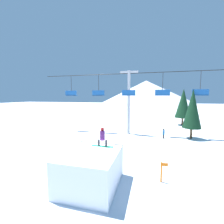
{
  "coord_description": "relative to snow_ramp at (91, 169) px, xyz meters",
  "views": [
    {
      "loc": [
        3.34,
        -8.19,
        5.13
      ],
      "look_at": [
        0.11,
        4.12,
        3.79
      ],
      "focal_mm": 24.0,
      "sensor_mm": 36.0,
      "label": 1
    }
  ],
  "objects": [
    {
      "name": "mountain_ridge",
      "position": [
        -0.11,
        90.39,
        6.49
      ],
      "size": [
        60.59,
        60.59,
        14.98
      ],
      "color": "silver",
      "rests_on": "ground_plane"
    },
    {
      "name": "pine_tree_near",
      "position": [
        8.03,
        12.14,
        2.64
      ],
      "size": [
        2.12,
        2.12,
        5.99
      ],
      "color": "#4C3823",
      "rests_on": "ground_plane"
    },
    {
      "name": "snow_ramp",
      "position": [
        0.0,
        0.0,
        0.0
      ],
      "size": [
        3.05,
        3.5,
        1.99
      ],
      "color": "white",
      "rests_on": "ground_plane"
    },
    {
      "name": "ground_plane",
      "position": [
        -0.11,
        0.63,
        -1.0
      ],
      "size": [
        220.0,
        220.0,
        0.0
      ],
      "primitive_type": "plane",
      "color": "white"
    },
    {
      "name": "chairlift",
      "position": [
        0.27,
        12.62,
        4.24
      ],
      "size": [
        25.28,
        0.44,
        8.56
      ],
      "color": "#B2B2B7",
      "rests_on": "ground_plane"
    },
    {
      "name": "distant_skier",
      "position": [
        4.79,
        11.32,
        -0.33
      ],
      "size": [
        0.24,
        0.24,
        1.23
      ],
      "color": "black",
      "rests_on": "ground_plane"
    },
    {
      "name": "trail_marker",
      "position": [
        3.94,
        1.42,
        -0.33
      ],
      "size": [
        0.41,
        0.1,
        1.23
      ],
      "color": "orange",
      "rests_on": "ground_plane"
    },
    {
      "name": "snowboarder",
      "position": [
        0.34,
        1.1,
        1.58
      ],
      "size": [
        1.41,
        0.3,
        1.21
      ],
      "color": "#1E9E6B",
      "rests_on": "snow_ramp"
    },
    {
      "name": "pine_tree_far",
      "position": [
        8.68,
        21.1,
        2.9
      ],
      "size": [
        2.66,
        2.66,
        6.44
      ],
      "color": "#4C3823",
      "rests_on": "ground_plane"
    }
  ]
}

